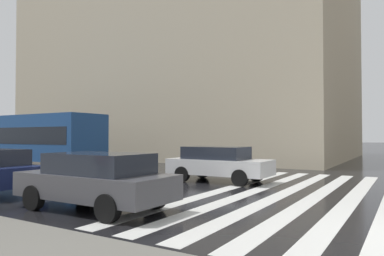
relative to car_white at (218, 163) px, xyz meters
name	(u,v)px	position (x,y,z in m)	size (l,w,h in m)	color
zebra_crossing	(334,197)	(-1.50, -4.64, -0.75)	(13.00, 7.50, 0.01)	silver
haussmann_block_mid	(192,57)	(16.22, 11.08, 8.70)	(18.43, 27.59, 19.31)	beige
car_white	(218,163)	(0.00, 0.00, 0.00)	(1.85, 4.10, 1.41)	silver
car_dark_grey	(96,179)	(-6.50, 0.09, 0.00)	(1.85, 4.10, 1.41)	#4C4C51
city_bus	(25,137)	(0.00, 12.78, 1.01)	(2.60, 11.00, 3.00)	navy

